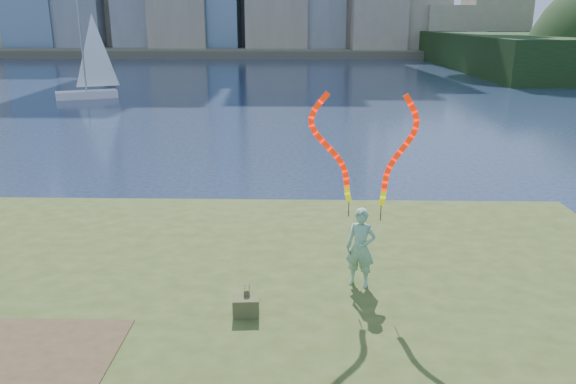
{
  "coord_description": "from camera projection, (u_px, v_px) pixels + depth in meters",
  "views": [
    {
      "loc": [
        2.15,
        -9.91,
        5.59
      ],
      "look_at": [
        1.88,
        1.0,
        2.23
      ],
      "focal_mm": 35.0,
      "sensor_mm": 36.0,
      "label": 1
    }
  ],
  "objects": [
    {
      "name": "ground",
      "position": [
        192.0,
        313.0,
        11.17
      ],
      "size": [
        320.0,
        320.0,
        0.0
      ],
      "primitive_type": "plane",
      "color": "#18243D",
      "rests_on": "ground"
    },
    {
      "name": "canvas_bag",
      "position": [
        246.0,
        305.0,
        9.47
      ],
      "size": [
        0.46,
        0.52,
        0.42
      ],
      "rotation": [
        0.0,
        0.0,
        0.07
      ],
      "color": "#4A512B",
      "rests_on": "grassy_knoll"
    },
    {
      "name": "woman_with_ribbons",
      "position": [
        363.0,
        212.0,
        10.2
      ],
      "size": [
        1.88,
        0.75,
        3.91
      ],
      "rotation": [
        0.0,
        0.0,
        -0.37
      ],
      "color": "#1A6937",
      "rests_on": "grassy_knoll"
    },
    {
      "name": "sailboat",
      "position": [
        89.0,
        82.0,
        41.45
      ],
      "size": [
        4.5,
        3.08,
        6.96
      ],
      "rotation": [
        0.0,
        0.0,
        0.44
      ],
      "color": "silver",
      "rests_on": "ground"
    },
    {
      "name": "grassy_knoll",
      "position": [
        164.0,
        366.0,
        8.87
      ],
      "size": [
        20.0,
        18.0,
        0.8
      ],
      "color": "#364518",
      "rests_on": "ground"
    },
    {
      "name": "far_shore",
      "position": [
        290.0,
        49.0,
        101.78
      ],
      "size": [
        320.0,
        40.0,
        1.2
      ],
      "primitive_type": "cube",
      "color": "#4C4738",
      "rests_on": "ground"
    }
  ]
}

